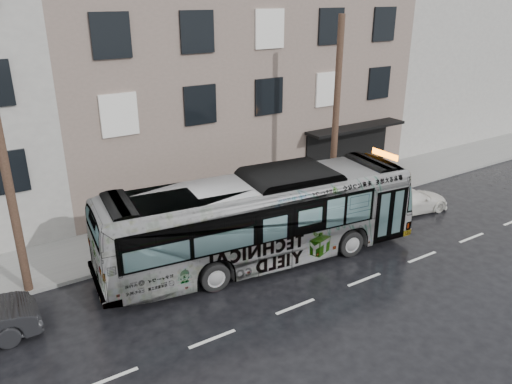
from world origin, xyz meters
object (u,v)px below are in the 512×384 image
utility_pole_rear (6,170)px  bus (261,219)px  white_sedan (409,200)px  utility_pole_front (336,117)px  sign_post (349,179)px

utility_pole_rear → bus: 9.09m
utility_pole_rear → white_sedan: bearing=-7.8°
utility_pole_front → utility_pole_rear: bearing=180.0°
utility_pole_rear → white_sedan: utility_pole_rear is taller
sign_post → white_sedan: 3.08m
sign_post → utility_pole_front: bearing=180.0°
utility_pole_front → white_sedan: utility_pole_front is taller
utility_pole_front → white_sedan: bearing=-38.3°
utility_pole_front → bus: bearing=-157.2°
white_sedan → bus: bearing=98.4°
utility_pole_rear → white_sedan: size_ratio=2.21×
utility_pole_front → sign_post: size_ratio=3.75×
utility_pole_front → utility_pole_rear: (-14.00, 0.00, 0.00)m
utility_pole_front → utility_pole_rear: size_ratio=1.00×
utility_pole_rear → sign_post: (15.10, 0.00, -3.30)m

